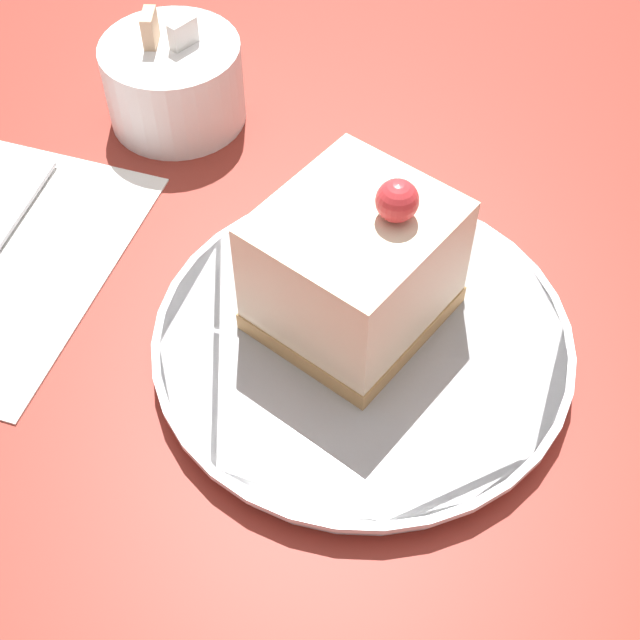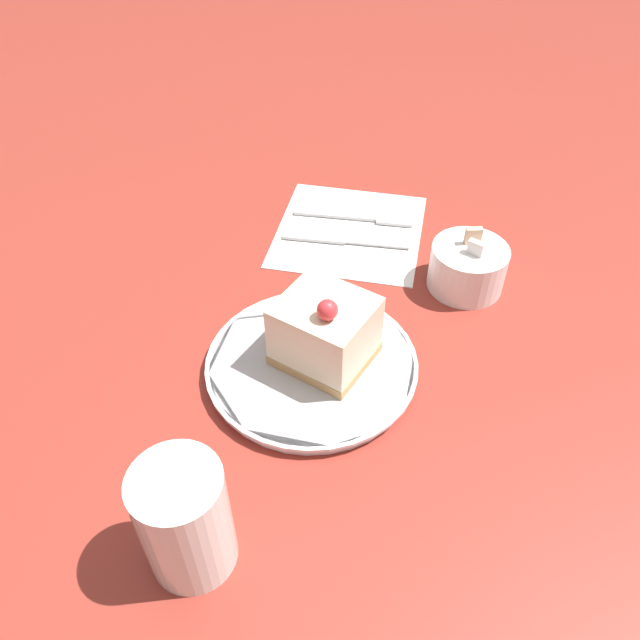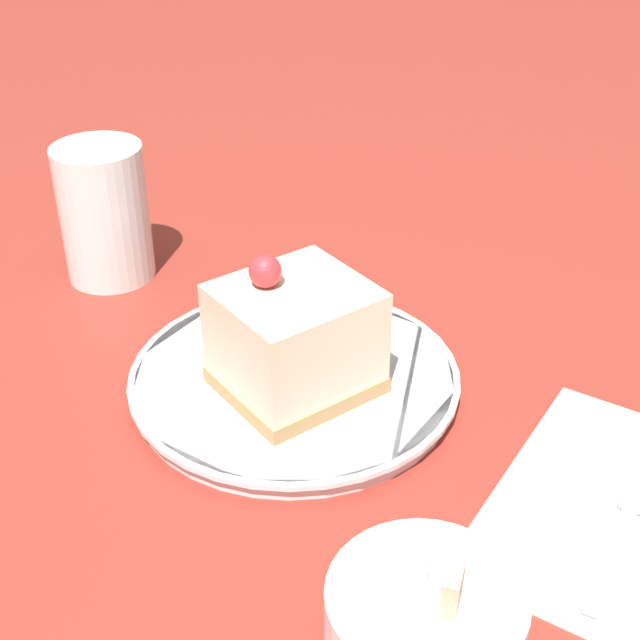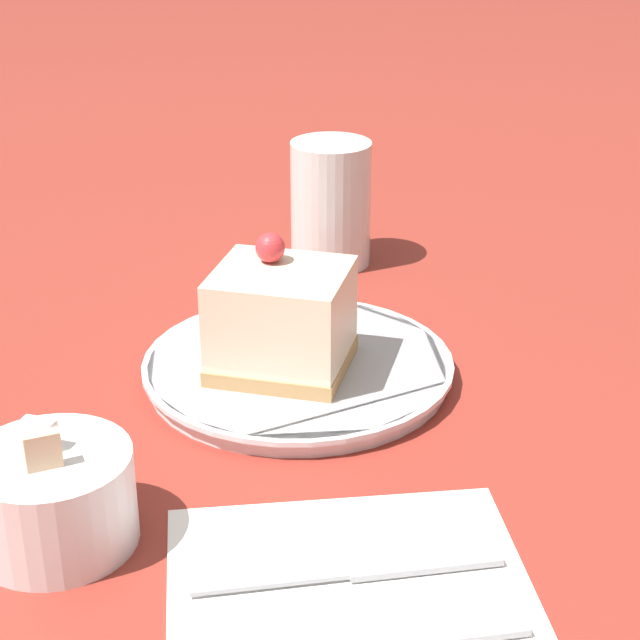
% 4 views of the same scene
% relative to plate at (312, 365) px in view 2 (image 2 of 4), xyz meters
% --- Properties ---
extents(ground_plane, '(4.00, 4.00, 0.00)m').
position_rel_plate_xyz_m(ground_plane, '(-0.03, -0.02, -0.01)').
color(ground_plane, maroon).
extents(plate, '(0.23, 0.23, 0.02)m').
position_rel_plate_xyz_m(plate, '(0.00, 0.00, 0.00)').
color(plate, white).
rests_on(plate, ground_plane).
extents(cake_slice, '(0.11, 0.12, 0.10)m').
position_rel_plate_xyz_m(cake_slice, '(-0.01, 0.01, 0.05)').
color(cake_slice, '#AD8451').
rests_on(cake_slice, plate).
extents(napkin, '(0.22, 0.21, 0.00)m').
position_rel_plate_xyz_m(napkin, '(-0.27, -0.01, -0.01)').
color(napkin, white).
rests_on(napkin, ground_plane).
extents(fork, '(0.03, 0.17, 0.00)m').
position_rel_plate_xyz_m(fork, '(-0.30, 0.00, -0.00)').
color(fork, '#B2B2B7').
rests_on(fork, napkin).
extents(knife, '(0.02, 0.18, 0.00)m').
position_rel_plate_xyz_m(knife, '(-0.24, -0.03, -0.00)').
color(knife, '#B2B2B7').
rests_on(knife, napkin).
extents(sugar_bowl, '(0.10, 0.10, 0.08)m').
position_rel_plate_xyz_m(sugar_bowl, '(-0.19, 0.16, 0.02)').
color(sugar_bowl, white).
rests_on(sugar_bowl, ground_plane).
extents(drinking_glass, '(0.07, 0.07, 0.12)m').
position_rel_plate_xyz_m(drinking_glass, '(0.23, -0.05, 0.05)').
color(drinking_glass, silver).
rests_on(drinking_glass, ground_plane).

